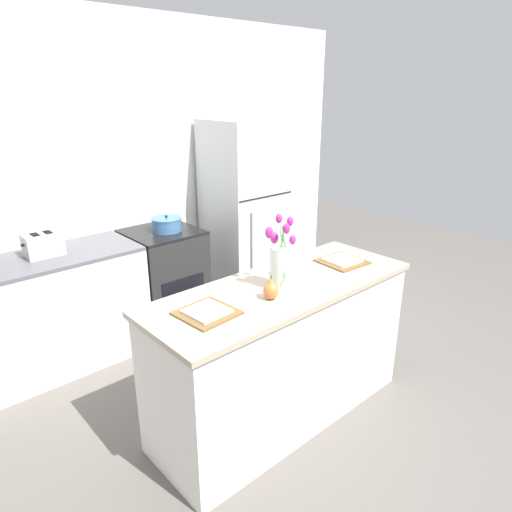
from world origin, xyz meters
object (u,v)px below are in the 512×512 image
at_px(refrigerator, 244,213).
at_px(cooking_pot, 167,224).
at_px(stove_range, 165,279).
at_px(pear_figurine, 271,290).
at_px(flower_vase, 281,263).
at_px(toaster, 43,244).
at_px(plate_setting_left, 206,312).
at_px(plate_setting_right, 342,261).

xyz_separation_m(refrigerator, cooking_pot, (-0.92, -0.04, 0.06)).
xyz_separation_m(stove_range, pear_figurine, (-0.29, -1.69, 0.55)).
xyz_separation_m(flower_vase, toaster, (-0.83, 1.66, -0.11)).
xyz_separation_m(stove_range, cooking_pot, (0.03, -0.04, 0.52)).
bearing_deg(pear_figurine, plate_setting_left, 165.82).
bearing_deg(cooking_pot, pear_figurine, -101.21).
bearing_deg(refrigerator, cooking_pot, -177.72).
bearing_deg(pear_figurine, plate_setting_right, 7.15).
bearing_deg(flower_vase, stove_range, 84.93).
distance_m(plate_setting_left, cooking_pot, 1.71).
bearing_deg(plate_setting_left, pear_figurine, -14.18).
bearing_deg(stove_range, toaster, 178.01).
xyz_separation_m(pear_figurine, toaster, (-0.68, 1.73, -0.01)).
bearing_deg(toaster, flower_vase, -63.31).
bearing_deg(toaster, stove_range, -1.99).
bearing_deg(stove_range, plate_setting_left, -112.97).
height_order(plate_setting_left, cooking_pot, cooking_pot).
distance_m(stove_range, plate_setting_left, 1.80).
bearing_deg(refrigerator, plate_setting_right, -106.52).
relative_size(flower_vase, cooking_pot, 1.68).
distance_m(refrigerator, pear_figurine, 2.10).
height_order(plate_setting_right, cooking_pot, cooking_pot).
distance_m(flower_vase, plate_setting_left, 0.55).
xyz_separation_m(stove_range, toaster, (-0.98, 0.03, 0.54)).
bearing_deg(flower_vase, plate_setting_left, 177.25).
xyz_separation_m(plate_setting_right, toaster, (-1.45, 1.63, 0.04)).
relative_size(flower_vase, toaster, 1.57).
xyz_separation_m(plate_setting_left, plate_setting_right, (1.15, 0.00, 0.00)).
distance_m(plate_setting_right, cooking_pot, 1.62).
height_order(flower_vase, pear_figurine, flower_vase).
height_order(stove_range, plate_setting_right, plate_setting_right).
distance_m(refrigerator, toaster, 1.93).
bearing_deg(plate_setting_left, flower_vase, -2.75).
height_order(stove_range, toaster, toaster).
height_order(stove_range, refrigerator, refrigerator).
distance_m(refrigerator, cooking_pot, 0.92).
distance_m(pear_figurine, plate_setting_left, 0.40).
height_order(refrigerator, plate_setting_right, refrigerator).
distance_m(plate_setting_left, toaster, 1.66).
height_order(plate_setting_left, plate_setting_right, same).
relative_size(refrigerator, cooking_pot, 6.96).
relative_size(plate_setting_right, toaster, 1.09).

